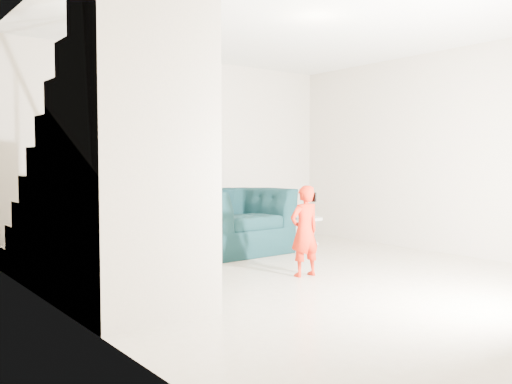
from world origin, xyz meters
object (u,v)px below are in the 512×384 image
at_px(toddler, 305,231).
at_px(side_table, 309,226).
at_px(staircase, 109,192).
at_px(armchair, 233,221).

bearing_deg(toddler, side_table, -129.63).
bearing_deg(side_table, staircase, -160.93).
xyz_separation_m(side_table, staircase, (-3.60, -1.24, 0.67)).
distance_m(armchair, staircase, 2.70).
bearing_deg(side_table, toddler, -134.37).
bearing_deg(staircase, armchair, 30.21).
distance_m(toddler, side_table, 2.29).
bearing_deg(armchair, toddler, -101.68).
relative_size(toddler, side_table, 2.38).
bearing_deg(toddler, staircase, -6.20).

